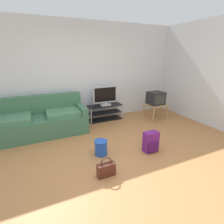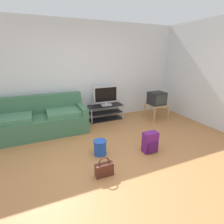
{
  "view_description": "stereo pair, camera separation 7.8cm",
  "coord_description": "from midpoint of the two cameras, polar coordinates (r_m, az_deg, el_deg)",
  "views": [
    {
      "loc": [
        -1.18,
        -2.39,
        1.83
      ],
      "look_at": [
        0.42,
        1.1,
        0.56
      ],
      "focal_mm": 28.01,
      "sensor_mm": 36.0,
      "label": 1
    },
    {
      "loc": [
        -1.11,
        -2.42,
        1.83
      ],
      "look_at": [
        0.42,
        1.1,
        0.56
      ],
      "focal_mm": 28.01,
      "sensor_mm": 36.0,
      "label": 2
    }
  ],
  "objects": [
    {
      "name": "side_table",
      "position": [
        5.33,
        13.61,
        1.83
      ],
      "size": [
        0.54,
        0.54,
        0.44
      ],
      "color": "tan",
      "rests_on": "ground_plane"
    },
    {
      "name": "wall_back",
      "position": [
        5.01,
        -11.64,
        12.37
      ],
      "size": [
        9.0,
        0.1,
        2.7
      ],
      "primitive_type": "cube",
      "color": "silver",
      "rests_on": "ground_plane"
    },
    {
      "name": "flat_tv",
      "position": [
        4.97,
        -2.73,
        5.19
      ],
      "size": [
        0.7,
        0.22,
        0.55
      ],
      "color": "#B2B2B7",
      "rests_on": "tv_stand"
    },
    {
      "name": "backpack",
      "position": [
        3.55,
        11.92,
        -9.53
      ],
      "size": [
        0.29,
        0.24,
        0.41
      ],
      "rotation": [
        0.0,
        0.0,
        0.2
      ],
      "color": "#661E70",
      "rests_on": "ground_plane"
    },
    {
      "name": "tv_stand",
      "position": [
        5.12,
        -2.75,
        -0.11
      ],
      "size": [
        0.99,
        0.37,
        0.44
      ],
      "color": "black",
      "rests_on": "ground_plane"
    },
    {
      "name": "handbag",
      "position": [
        2.89,
        -2.74,
        -18.15
      ],
      "size": [
        0.29,
        0.11,
        0.33
      ],
      "rotation": [
        0.0,
        0.0,
        -0.41
      ],
      "color": "#4C2319",
      "rests_on": "ground_plane"
    },
    {
      "name": "crt_tv",
      "position": [
        5.28,
        13.7,
        4.43
      ],
      "size": [
        0.44,
        0.4,
        0.36
      ],
      "color": "#232326",
      "rests_on": "side_table"
    },
    {
      "name": "wall_right",
      "position": [
        5.33,
        28.01,
        10.98
      ],
      "size": [
        0.1,
        3.6,
        2.7
      ],
      "primitive_type": "cube",
      "color": "silver",
      "rests_on": "ground_plane"
    },
    {
      "name": "ground_plane",
      "position": [
        3.24,
        0.69,
        -16.39
      ],
      "size": [
        9.0,
        9.8,
        0.02
      ],
      "primitive_type": "cube",
      "color": "#B27542"
    },
    {
      "name": "cleaning_bucket",
      "position": [
        3.4,
        -4.29,
        -11.38
      ],
      "size": [
        0.25,
        0.25,
        0.29
      ],
      "color": "blue",
      "rests_on": "ground_plane"
    },
    {
      "name": "couch",
      "position": [
        4.52,
        -23.01,
        -2.69
      ],
      "size": [
        2.14,
        0.88,
        0.88
      ],
      "color": "#3D6B4C",
      "rests_on": "ground_plane"
    }
  ]
}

